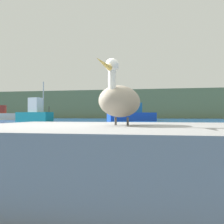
{
  "coord_description": "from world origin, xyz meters",
  "views": [
    {
      "loc": [
        1.32,
        -3.16,
        0.85
      ],
      "look_at": [
        -2.05,
        14.56,
        1.06
      ],
      "focal_mm": 39.93,
      "sensor_mm": 36.0,
      "label": 1
    }
  ],
  "objects": [
    {
      "name": "fishing_boat_blue",
      "position": [
        -2.55,
        32.68,
        0.91
      ],
      "size": [
        7.06,
        4.97,
        4.61
      ],
      "rotation": [
        0.0,
        0.0,
        3.64
      ],
      "color": "blue",
      "rests_on": "ground"
    },
    {
      "name": "fishing_boat_teal",
      "position": [
        -13.95,
        25.49,
        1.0
      ],
      "size": [
        5.22,
        2.81,
        4.89
      ],
      "rotation": [
        0.0,
        0.0,
        -0.29
      ],
      "color": "teal",
      "rests_on": "ground"
    },
    {
      "name": "pelican",
      "position": [
        0.82,
        -0.01,
        1.04
      ],
      "size": [
        0.61,
        1.31,
        0.79
      ],
      "rotation": [
        0.0,
        0.0,
        -1.72
      ],
      "color": "gray",
      "rests_on": "pier_dock"
    },
    {
      "name": "pier_dock",
      "position": [
        0.83,
        0.01,
        0.36
      ],
      "size": [
        4.0,
        2.95,
        0.72
      ],
      "primitive_type": "cube",
      "color": "gray",
      "rests_on": "ground"
    },
    {
      "name": "hillside_backdrop",
      "position": [
        0.0,
        64.92,
        3.48
      ],
      "size": [
        140.0,
        17.97,
        6.97
      ],
      "primitive_type": "cube",
      "color": "#6B7A51",
      "rests_on": "ground"
    },
    {
      "name": "ground_plane",
      "position": [
        0.0,
        0.0,
        0.0
      ],
      "size": [
        260.0,
        260.0,
        0.0
      ],
      "primitive_type": "plane",
      "color": "#194C93"
    }
  ]
}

